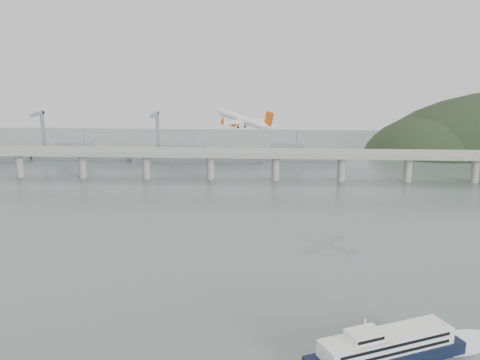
{
  "coord_description": "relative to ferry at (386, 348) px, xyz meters",
  "views": [
    {
      "loc": [
        13.6,
        -219.2,
        104.72
      ],
      "look_at": [
        0.0,
        55.0,
        36.0
      ],
      "focal_mm": 42.0,
      "sensor_mm": 36.0,
      "label": 1
    }
  ],
  "objects": [
    {
      "name": "airliner",
      "position": [
        -54.05,
        134.97,
        57.67
      ],
      "size": [
        36.14,
        33.85,
        11.05
      ],
      "rotation": [
        0.05,
        -0.18,
        2.47
      ],
      "color": "white",
      "rests_on": "ground"
    },
    {
      "name": "ferry",
      "position": [
        0.0,
        0.0,
        0.0
      ],
      "size": [
        86.54,
        46.28,
        17.45
      ],
      "rotation": [
        0.0,
        0.0,
        0.43
      ],
      "color": "black",
      "rests_on": "ground"
    },
    {
      "name": "bridge",
      "position": [
        -55.17,
        249.16,
        12.92
      ],
      "size": [
        800.0,
        22.0,
        23.9
      ],
      "color": "gray",
      "rests_on": "ground"
    },
    {
      "name": "ground",
      "position": [
        -54.02,
        49.16,
        -4.73
      ],
      "size": [
        900.0,
        900.0,
        0.0
      ],
      "primitive_type": "plane",
      "color": "#55625F",
      "rests_on": "ground"
    },
    {
      "name": "distant_fleet",
      "position": [
        -209.38,
        314.24,
        1.49
      ],
      "size": [
        453.0,
        60.9,
        40.0
      ],
      "color": "slate",
      "rests_on": "ground"
    }
  ]
}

